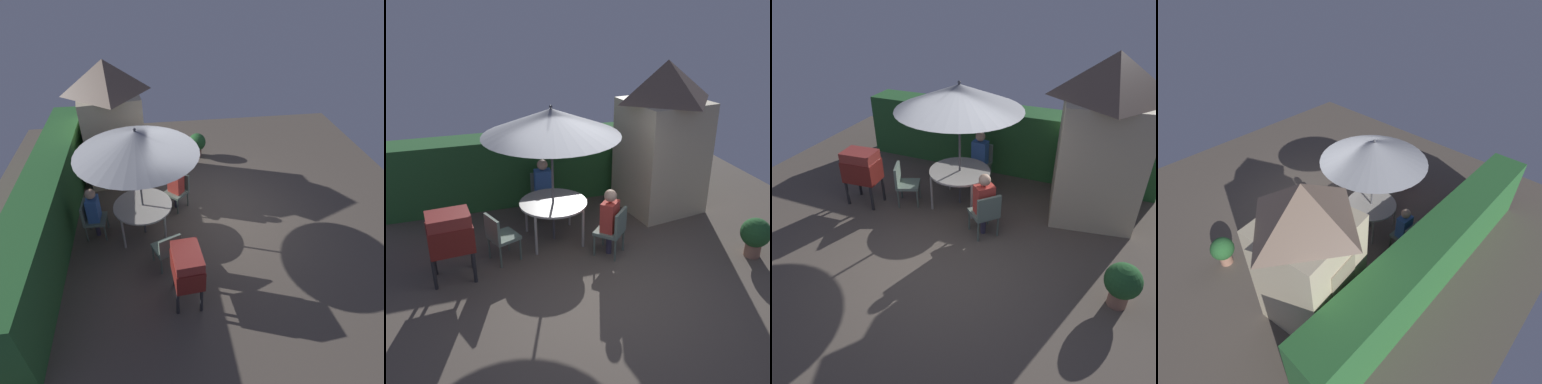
# 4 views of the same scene
# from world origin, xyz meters

# --- Properties ---
(ground_plane) EXTENTS (11.00, 11.00, 0.00)m
(ground_plane) POSITION_xyz_m (0.00, 0.00, 0.00)
(ground_plane) COLOR brown
(hedge_backdrop) EXTENTS (7.13, 0.83, 1.54)m
(hedge_backdrop) POSITION_xyz_m (0.00, 3.50, 0.77)
(hedge_backdrop) COLOR #28602D
(hedge_backdrop) RESTS_ON ground
(garden_shed) EXTENTS (1.83, 1.80, 3.18)m
(garden_shed) POSITION_xyz_m (2.23, 2.20, 1.62)
(garden_shed) COLOR #C6B793
(garden_shed) RESTS_ON ground
(patio_table) EXTENTS (1.26, 1.26, 0.79)m
(patio_table) POSITION_xyz_m (-0.34, 1.49, 0.73)
(patio_table) COLOR #B2ADA3
(patio_table) RESTS_ON ground
(patio_umbrella) EXTENTS (2.45, 2.45, 2.61)m
(patio_umbrella) POSITION_xyz_m (-0.34, 1.49, 2.31)
(patio_umbrella) COLOR #4C4C51
(patio_umbrella) RESTS_ON ground
(bbq_grill) EXTENTS (0.74, 0.56, 1.20)m
(bbq_grill) POSITION_xyz_m (-2.23, 0.75, 0.85)
(bbq_grill) COLOR maroon
(bbq_grill) RESTS_ON ground
(chair_near_shed) EXTENTS (0.65, 0.65, 0.90)m
(chair_near_shed) POSITION_xyz_m (0.54, 0.63, 0.52)
(chair_near_shed) COLOR slate
(chair_near_shed) RESTS_ON ground
(chair_far_side) EXTENTS (0.48, 0.49, 0.90)m
(chair_far_side) POSITION_xyz_m (-0.29, 2.63, 0.52)
(chair_far_side) COLOR slate
(chair_far_side) RESTS_ON ground
(chair_toward_hedge) EXTENTS (0.60, 0.60, 0.90)m
(chair_toward_hedge) POSITION_xyz_m (-1.43, 1.04, 0.52)
(chair_toward_hedge) COLOR slate
(chair_toward_hedge) RESTS_ON ground
(potted_plant_by_shed) EXTENTS (0.53, 0.53, 0.74)m
(potted_plant_by_shed) POSITION_xyz_m (2.91, -0.18, 0.43)
(potted_plant_by_shed) COLOR #936651
(potted_plant_by_shed) RESTS_ON ground
(person_in_red) EXTENTS (0.41, 0.41, 1.26)m
(person_in_red) POSITION_xyz_m (0.47, 0.69, 0.78)
(person_in_red) COLOR #CC3D33
(person_in_red) RESTS_ON ground
(person_in_blue) EXTENTS (0.35, 0.26, 1.26)m
(person_in_blue) POSITION_xyz_m (-0.29, 2.55, 0.78)
(person_in_blue) COLOR #3866B2
(person_in_blue) RESTS_ON ground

